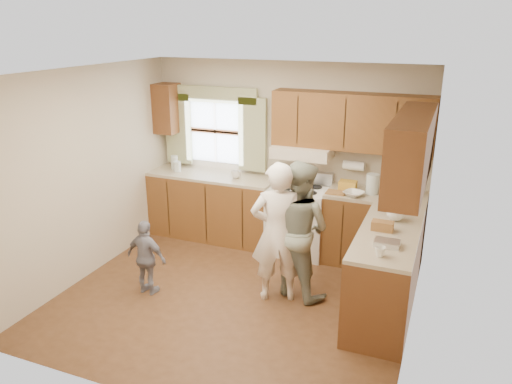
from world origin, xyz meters
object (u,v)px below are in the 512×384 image
at_px(stove, 299,219).
at_px(woman_left, 277,233).
at_px(woman_right, 298,229).
at_px(child, 147,258).

height_order(stove, woman_left, woman_left).
height_order(woman_left, woman_right, woman_left).
bearing_deg(woman_left, woman_right, -155.84).
distance_m(woman_left, woman_right, 0.27).
bearing_deg(stove, woman_left, -83.73).
height_order(stove, child, stove).
bearing_deg(woman_left, stove, -108.68).
xyz_separation_m(woman_left, woman_right, (0.18, 0.20, -0.01)).
distance_m(woman_left, child, 1.51).
bearing_deg(child, stove, -121.44).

